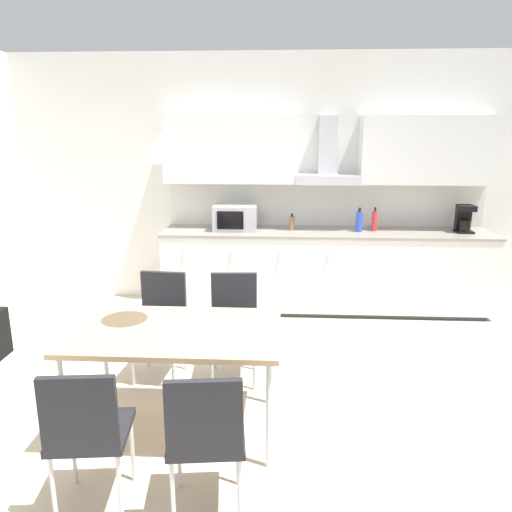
{
  "coord_description": "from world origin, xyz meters",
  "views": [
    {
      "loc": [
        0.39,
        -3.39,
        2.04
      ],
      "look_at": [
        0.17,
        0.62,
        1.0
      ],
      "focal_mm": 35.0,
      "sensor_mm": 36.0,
      "label": 1
    }
  ],
  "objects": [
    {
      "name": "bottle_brown",
      "position": [
        0.49,
        2.12,
        1.0
      ],
      "size": [
        0.06,
        0.06,
        0.19
      ],
      "color": "brown",
      "rests_on": "kitchen_counter"
    },
    {
      "name": "chair_far_left",
      "position": [
        -0.62,
        0.45,
        0.53
      ],
      "size": [
        0.43,
        0.43,
        0.87
      ],
      "color": "black",
      "rests_on": "ground_plane"
    },
    {
      "name": "backsplash_tile",
      "position": [
        0.87,
        2.41,
        1.16
      ],
      "size": [
        3.63,
        0.02,
        0.49
      ],
      "primitive_type": "cube",
      "color": "silver",
      "rests_on": "kitchen_counter"
    },
    {
      "name": "ground_plane",
      "position": [
        0.0,
        0.0,
        -0.01
      ],
      "size": [
        8.22,
        7.26,
        0.02
      ],
      "primitive_type": "cube",
      "color": "beige"
    },
    {
      "name": "microwave",
      "position": [
        -0.15,
        2.1,
        1.06
      ],
      "size": [
        0.48,
        0.35,
        0.28
      ],
      "color": "#ADADB2",
      "rests_on": "kitchen_counter"
    },
    {
      "name": "pendant_lamp",
      "position": [
        -0.31,
        -0.35,
        1.94
      ],
      "size": [
        0.32,
        0.32,
        0.22
      ],
      "primitive_type": "cone",
      "color": "silver"
    },
    {
      "name": "upper_wall_cabinets",
      "position": [
        0.87,
        2.25,
        1.79
      ],
      "size": [
        3.63,
        0.4,
        0.73
      ],
      "color": "silver"
    },
    {
      "name": "coffee_maker",
      "position": [
        2.37,
        2.12,
        1.07
      ],
      "size": [
        0.18,
        0.19,
        0.3
      ],
      "color": "black",
      "rests_on": "kitchen_counter"
    },
    {
      "name": "kitchen_counter",
      "position": [
        0.87,
        2.1,
        0.46
      ],
      "size": [
        3.65,
        0.68,
        0.92
      ],
      "color": "#333333",
      "rests_on": "ground_plane"
    },
    {
      "name": "chair_near_left",
      "position": [
        -0.62,
        -1.16,
        0.53
      ],
      "size": [
        0.44,
        0.44,
        0.87
      ],
      "color": "black",
      "rests_on": "ground_plane"
    },
    {
      "name": "bottle_blue",
      "position": [
        1.22,
        2.08,
        1.03
      ],
      "size": [
        0.08,
        0.08,
        0.27
      ],
      "color": "blue",
      "rests_on": "kitchen_counter"
    },
    {
      "name": "bottle_red",
      "position": [
        1.4,
        2.13,
        1.03
      ],
      "size": [
        0.06,
        0.06,
        0.26
      ],
      "color": "red",
      "rests_on": "kitchen_counter"
    },
    {
      "name": "chair_far_right",
      "position": [
        -0.01,
        0.45,
        0.53
      ],
      "size": [
        0.42,
        0.42,
        0.87
      ],
      "color": "black",
      "rests_on": "ground_plane"
    },
    {
      "name": "wall_back",
      "position": [
        0.0,
        2.47,
        1.43
      ],
      "size": [
        6.58,
        0.1,
        2.85
      ],
      "primitive_type": "cube",
      "color": "silver",
      "rests_on": "ground_plane"
    },
    {
      "name": "chair_near_right",
      "position": [
        0.01,
        -1.16,
        0.53
      ],
      "size": [
        0.44,
        0.44,
        0.87
      ],
      "color": "black",
      "rests_on": "ground_plane"
    },
    {
      "name": "dining_table",
      "position": [
        -0.31,
        -0.35,
        0.7
      ],
      "size": [
        1.39,
        0.85,
        0.74
      ],
      "color": "tan",
      "rests_on": "ground_plane"
    }
  ]
}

